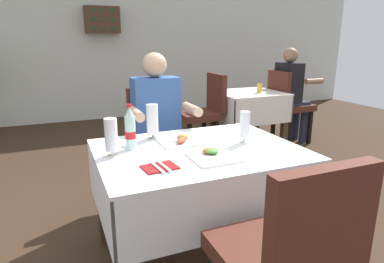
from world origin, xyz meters
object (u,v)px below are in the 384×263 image
Objects in this scene: main_dining_table at (198,174)px; background_chair_right at (287,102)px; chair_near_camera_side at (286,255)px; beer_glass_left at (111,136)px; beer_glass_middle at (245,126)px; napkin_cutlery_set at (160,167)px; chair_far_diner_seat at (158,139)px; beer_glass_right at (152,122)px; wall_bottle_rack at (102,20)px; seated_diner_far at (158,124)px; background_dining_table at (248,107)px; background_chair_left at (204,109)px; plate_far_diner at (180,140)px; cola_bottle_primary at (130,130)px; background_table_tumbler at (260,88)px; plate_near_camera at (213,155)px; background_patron at (291,90)px.

main_dining_table is 2.77m from background_chair_right.
main_dining_table is 0.84m from chair_near_camera_side.
beer_glass_left is (-0.50, 0.06, 0.28)m from main_dining_table.
beer_glass_middle reaches higher than napkin_cutlery_set.
chair_far_diner_seat is 4.26× the size of beer_glass_right.
seated_diner_far is at bearing -91.86° from wall_bottle_rack.
background_dining_table is 0.61m from background_chair_left.
plate_far_diner is 0.25× the size of background_chair_left.
plate_far_diner is at bearing -119.31° from background_chair_left.
chair_far_diner_seat is 1.68m from chair_near_camera_side.
beer_glass_middle is at bearing -22.99° from plate_far_diner.
seated_diner_far is at bearing 68.75° from beer_glass_right.
wall_bottle_rack is at bearing 83.46° from cola_bottle_primary.
beer_glass_right is (-0.13, 0.15, 0.10)m from plate_far_diner.
background_chair_left is 1.73× the size of wall_bottle_rack.
seated_diner_far is (-0.03, -0.11, 0.16)m from chair_far_diner_seat.
background_table_tumbler is (1.63, 1.56, 0.04)m from plate_far_diner.
cola_bottle_primary reaches higher than plate_far_diner.
plate_far_diner is 2.22× the size of background_table_tumbler.
cola_bottle_primary is at bearing 100.77° from napkin_cutlery_set.
background_chair_right is (2.09, 0.97, 0.00)m from chair_far_diner_seat.
background_table_tumbler reaches higher than napkin_cutlery_set.
plate_near_camera is at bearing -89.52° from chair_far_diner_seat.
cola_bottle_primary reaches higher than napkin_cutlery_set.
napkin_cutlery_set is at bearing -145.39° from main_dining_table.
wall_bottle_rack reaches higher than beer_glass_left.
plate_near_camera is at bearing 7.00° from napkin_cutlery_set.
background_chair_right is (2.46, 1.67, -0.29)m from cola_bottle_primary.
plate_far_diner is 0.19× the size of background_patron.
wall_bottle_rack is at bearing 88.52° from chair_far_diner_seat.
plate_near_camera is (0.01, -0.17, 0.18)m from main_dining_table.
background_chair_right is at bearing 34.21° from beer_glass_left.
main_dining_table is 4.86× the size of plate_far_diner.
main_dining_table is 5.48× the size of beer_glass_left.
background_chair_right is (2.39, 2.02, -0.18)m from napkin_cutlery_set.
wall_bottle_rack reaches higher than beer_glass_middle.
cola_bottle_primary is at bearing -126.64° from background_chair_left.
cola_bottle_primary is at bearing 159.23° from main_dining_table.
beer_glass_left is at bearing 155.72° from plate_near_camera.
beer_glass_left is 0.80× the size of cola_bottle_primary.
beer_glass_left is at bearing -124.85° from seated_diner_far.
background_chair_right reaches higher than beer_glass_middle.
seated_diner_far is at bearing -153.43° from background_patron.
wall_bottle_rack is (0.15, 3.98, 0.93)m from plate_far_diner.
chair_far_diner_seat is 1.00× the size of background_chair_left.
wall_bottle_rack reaches higher than main_dining_table.
plate_near_camera is (0.01, 0.67, 0.18)m from chair_near_camera_side.
wall_bottle_rack is at bearing 89.02° from chair_near_camera_side.
cola_bottle_primary is at bearing -120.43° from seated_diner_far.
chair_near_camera_side is 1.00× the size of background_chair_left.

